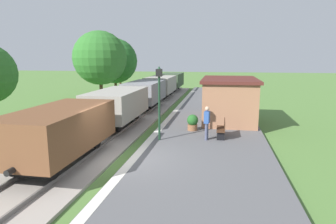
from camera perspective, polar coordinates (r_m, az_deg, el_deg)
name	(u,v)px	position (r m, az deg, el deg)	size (l,w,h in m)	color
ground_plane	(124,164)	(12.48, -8.50, -9.99)	(160.00, 160.00, 0.00)	#517A38
platform_slab	(202,166)	(11.84, 6.57, -10.44)	(6.00, 60.00, 0.25)	#565659
platform_edge_stripe	(133,159)	(12.28, -6.74, -9.03)	(0.36, 60.00, 0.01)	silver
track_ballast	(71,159)	(13.40, -18.39, -8.70)	(3.80, 60.00, 0.12)	#9E9389
rail_near	(86,157)	(13.03, -15.61, -8.48)	(0.07, 60.00, 0.14)	slate
rail_far	(55,155)	(13.71, -21.09, -7.87)	(0.07, 60.00, 0.14)	slate
freight_train	(145,94)	(24.56, -4.55, 3.60)	(2.50, 32.60, 2.12)	brown
station_hut	(229,99)	(19.73, 11.79, 2.46)	(3.50, 5.80, 2.78)	#9E6B4C
bench_near_hut	(222,128)	(15.52, 10.50, -3.16)	(0.42, 1.50, 0.91)	#422819
person_waiting	(207,122)	(14.84, 7.57, -1.87)	(0.30, 0.41, 1.71)	#474C66
potted_planter	(193,122)	(16.77, 4.80, -1.99)	(0.64, 0.64, 0.92)	brown
lamp_post_near	(159,90)	(14.40, -1.73, 4.36)	(0.28, 0.28, 3.70)	#193823
tree_trackside_far	(100,58)	(24.92, -13.11, 10.20)	(4.38, 4.38, 6.52)	#4C3823
tree_field_left	(115,61)	(31.62, -10.30, 9.75)	(4.67, 4.67, 6.34)	#4C3823
tree_field_distant	(120,59)	(38.58, -9.39, 10.11)	(3.23, 3.23, 5.79)	#4C3823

